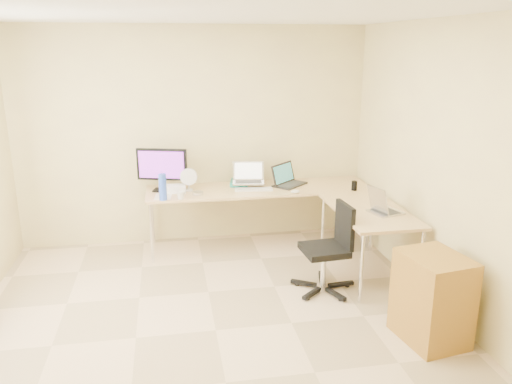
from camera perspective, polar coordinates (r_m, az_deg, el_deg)
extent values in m
plane|color=#CDAF8A|center=(4.56, -4.52, -15.13)|extent=(4.50, 4.50, 0.00)
plane|color=white|center=(3.91, -5.40, 19.51)|extent=(4.50, 4.50, 0.00)
plane|color=tan|center=(6.24, -6.89, 6.17)|extent=(4.50, 0.00, 4.50)
plane|color=tan|center=(1.98, 1.52, -16.26)|extent=(4.50, 0.00, 4.50)
plane|color=tan|center=(4.72, 21.40, 1.95)|extent=(0.00, 4.50, 4.50)
cube|color=tan|center=(6.17, 0.37, -2.80)|extent=(2.65, 0.70, 0.73)
cube|color=tan|center=(5.54, 12.32, -5.45)|extent=(0.70, 1.30, 0.73)
cube|color=black|center=(5.98, -10.44, 2.46)|extent=(0.62, 0.35, 0.50)
cube|color=#1E8270|center=(6.21, -1.85, 1.07)|extent=(0.27, 0.33, 0.05)
cube|color=silver|center=(6.07, -0.85, 2.13)|extent=(0.41, 0.34, 0.24)
cube|color=black|center=(6.16, 3.79, 1.94)|extent=(0.51, 0.50, 0.26)
cube|color=silver|center=(5.96, -0.26, 0.30)|extent=(0.45, 0.17, 0.02)
ellipsoid|color=silver|center=(5.85, 4.41, 0.05)|extent=(0.12, 0.10, 0.04)
imported|color=silver|center=(5.67, -8.40, -0.33)|extent=(0.13, 0.13, 0.09)
cylinder|color=silver|center=(5.82, -6.51, -0.14)|extent=(0.15, 0.15, 0.03)
cylinder|color=blue|center=(5.64, -10.38, 0.56)|extent=(0.11, 0.11, 0.30)
cube|color=silver|center=(5.81, -10.31, -0.47)|extent=(0.21, 0.27, 0.01)
cube|color=white|center=(5.95, -8.94, 0.37)|extent=(0.23, 0.17, 0.08)
cylinder|color=silver|center=(5.96, -7.53, 1.30)|extent=(0.24, 0.24, 0.25)
cylinder|color=black|center=(6.06, 10.92, 0.70)|extent=(0.08, 0.08, 0.11)
cube|color=#B4B4BB|center=(5.29, 14.35, -1.08)|extent=(0.41, 0.36, 0.23)
cube|color=black|center=(5.05, 7.64, -5.69)|extent=(0.58, 0.58, 0.90)
cube|color=#9E7941|center=(4.50, 19.06, -11.29)|extent=(0.53, 0.62, 0.77)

